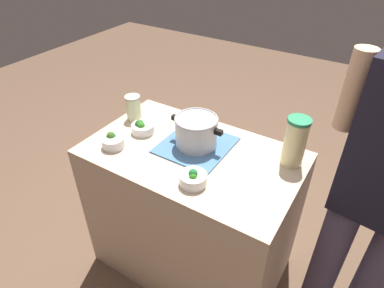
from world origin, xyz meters
name	(u,v)px	position (x,y,z in m)	size (l,w,h in m)	color
ground_plane	(192,259)	(0.00, 0.00, 0.00)	(8.00, 8.00, 0.00)	brown
counter_slab	(192,213)	(0.00, 0.00, 0.43)	(1.07, 0.65, 0.87)	#BFA78C
dish_cloth	(196,145)	(-0.01, 0.06, 0.87)	(0.33, 0.35, 0.01)	teal
cooking_pot	(196,131)	(-0.01, 0.06, 0.96)	(0.29, 0.22, 0.16)	#B7B7BC
lemonade_pitcher	(295,142)	(0.44, 0.18, 0.99)	(0.11, 0.11, 0.24)	beige
mason_jar	(133,108)	(-0.45, 0.10, 0.94)	(0.09, 0.09, 0.14)	beige
broccoli_bowl_front	(113,141)	(-0.37, -0.17, 0.90)	(0.11, 0.11, 0.08)	silver
broccoli_bowl_center	(193,179)	(0.13, -0.19, 0.90)	(0.12, 0.12, 0.08)	silver
broccoli_bowl_back	(142,128)	(-0.32, 0.01, 0.90)	(0.12, 0.12, 0.07)	silver
person_cook	(382,198)	(0.83, 0.07, 0.94)	(0.50, 0.24, 1.69)	#4B4462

